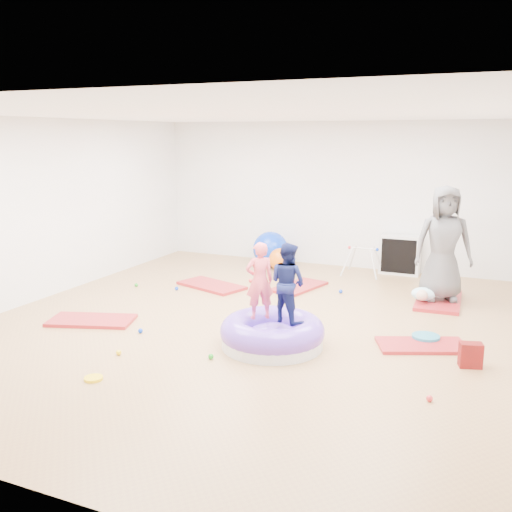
% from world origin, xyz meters
% --- Properties ---
extents(room, '(7.01, 8.01, 2.81)m').
position_xyz_m(room, '(0.00, 0.00, 1.40)').
color(room, '#A37E4C').
rests_on(room, ground).
extents(gym_mat_front_left, '(1.26, 0.90, 0.05)m').
position_xyz_m(gym_mat_front_left, '(-2.02, -0.76, 0.02)').
color(gym_mat_front_left, '#9F2B17').
rests_on(gym_mat_front_left, ground).
extents(gym_mat_mid_left, '(1.29, 0.92, 0.05)m').
position_xyz_m(gym_mat_mid_left, '(-1.38, 1.56, 0.02)').
color(gym_mat_mid_left, '#9F2B17').
rests_on(gym_mat_mid_left, ground).
extents(gym_mat_center_back, '(0.78, 1.16, 0.04)m').
position_xyz_m(gym_mat_center_back, '(0.01, 2.08, 0.02)').
color(gym_mat_center_back, '#9F2B17').
rests_on(gym_mat_center_back, ground).
extents(gym_mat_right, '(1.18, 0.90, 0.04)m').
position_xyz_m(gym_mat_right, '(2.31, 0.08, 0.02)').
color(gym_mat_right, '#9F2B17').
rests_on(gym_mat_right, ground).
extents(gym_mat_rear_right, '(0.70, 1.32, 0.05)m').
position_xyz_m(gym_mat_rear_right, '(2.28, 2.17, 0.03)').
color(gym_mat_rear_right, '#9F2B17').
rests_on(gym_mat_rear_right, ground).
extents(inflatable_cushion, '(1.28, 1.28, 0.40)m').
position_xyz_m(inflatable_cushion, '(0.62, -0.62, 0.16)').
color(inflatable_cushion, silver).
rests_on(inflatable_cushion, ground).
extents(child_pink, '(0.42, 0.39, 0.96)m').
position_xyz_m(child_pink, '(0.42, -0.57, 0.85)').
color(child_pink, '#F55360').
rests_on(child_pink, inflatable_cushion).
extents(child_navy, '(0.57, 0.51, 0.97)m').
position_xyz_m(child_navy, '(0.78, -0.55, 0.86)').
color(child_navy, '#111849').
rests_on(child_navy, inflatable_cushion).
extents(adult_caregiver, '(0.98, 0.79, 1.75)m').
position_xyz_m(adult_caregiver, '(2.29, 2.15, 0.93)').
color(adult_caregiver, '#4D4D4F').
rests_on(adult_caregiver, gym_mat_rear_right).
extents(infant, '(0.36, 0.37, 0.21)m').
position_xyz_m(infant, '(2.07, 1.92, 0.16)').
color(infant, '#ABE2F7').
rests_on(infant, gym_mat_rear_right).
extents(ball_pit_balls, '(5.19, 3.77, 0.06)m').
position_xyz_m(ball_pit_balls, '(-0.31, 0.20, 0.03)').
color(ball_pit_balls, '#0B34CC').
rests_on(ball_pit_balls, ground).
extents(exercise_ball_blue, '(0.69, 0.69, 0.69)m').
position_xyz_m(exercise_ball_blue, '(-1.04, 3.41, 0.35)').
color(exercise_ball_blue, '#0B34CC').
rests_on(exercise_ball_blue, ground).
extents(exercise_ball_orange, '(0.43, 0.43, 0.43)m').
position_xyz_m(exercise_ball_orange, '(-0.73, 3.14, 0.22)').
color(exercise_ball_orange, orange).
rests_on(exercise_ball_orange, ground).
extents(infant_play_gym, '(0.69, 0.65, 0.53)m').
position_xyz_m(infant_play_gym, '(0.80, 3.37, 0.35)').
color(infant_play_gym, silver).
rests_on(infant_play_gym, ground).
extents(cube_shelf, '(0.73, 0.36, 0.73)m').
position_xyz_m(cube_shelf, '(1.40, 3.79, 0.36)').
color(cube_shelf, silver).
rests_on(cube_shelf, ground).
extents(balance_disc, '(0.34, 0.34, 0.08)m').
position_xyz_m(balance_disc, '(2.32, 0.32, 0.04)').
color(balance_disc, teal).
rests_on(balance_disc, ground).
extents(backpack, '(0.28, 0.21, 0.28)m').
position_xyz_m(backpack, '(2.88, -0.33, 0.14)').
color(backpack, red).
rests_on(backpack, ground).
extents(yellow_toy, '(0.20, 0.20, 0.03)m').
position_xyz_m(yellow_toy, '(-0.75, -2.28, 0.01)').
color(yellow_toy, yellow).
rests_on(yellow_toy, ground).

